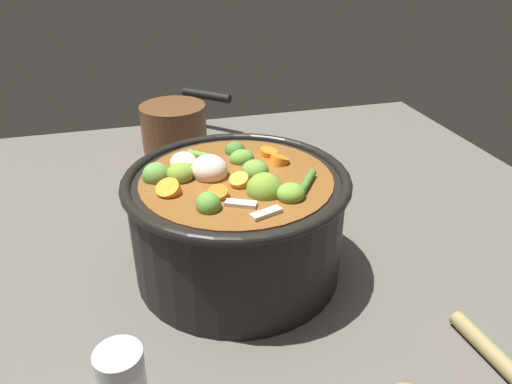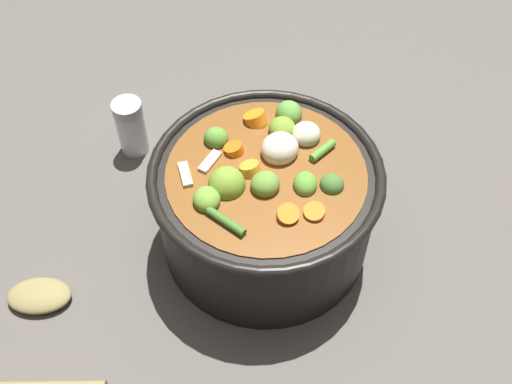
# 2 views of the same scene
# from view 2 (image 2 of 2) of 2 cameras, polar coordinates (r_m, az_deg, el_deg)

# --- Properties ---
(ground_plane) EXTENTS (1.10, 1.10, 0.00)m
(ground_plane) POSITION_cam_2_polar(r_m,az_deg,el_deg) (0.79, 0.82, -4.25)
(ground_plane) COLOR #514C47
(cooking_pot) EXTENTS (0.27, 0.27, 0.15)m
(cooking_pot) POSITION_cam_2_polar(r_m,az_deg,el_deg) (0.73, 0.88, -1.10)
(cooking_pot) COLOR black
(cooking_pot) RESTS_ON ground_plane
(wooden_spoon) EXTENTS (0.19, 0.15, 0.02)m
(wooden_spoon) POSITION_cam_2_polar(r_m,az_deg,el_deg) (0.76, -20.06, -12.28)
(wooden_spoon) COLOR olive
(wooden_spoon) RESTS_ON ground_plane
(salt_shaker) EXTENTS (0.04, 0.04, 0.09)m
(salt_shaker) POSITION_cam_2_polar(r_m,az_deg,el_deg) (0.87, -11.43, 5.90)
(salt_shaker) COLOR silver
(salt_shaker) RESTS_ON ground_plane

